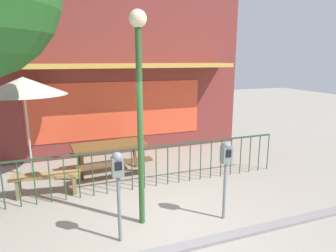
{
  "coord_description": "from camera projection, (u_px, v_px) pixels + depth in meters",
  "views": [
    {
      "loc": [
        -1.64,
        -4.35,
        2.85
      ],
      "look_at": [
        0.72,
        2.01,
        1.3
      ],
      "focal_mm": 31.29,
      "sensor_mm": 36.0,
      "label": 1
    }
  ],
  "objects": [
    {
      "name": "ground",
      "position": [
        170.0,
        225.0,
        5.16
      ],
      "size": [
        40.0,
        40.0,
        0.0
      ],
      "primitive_type": "plane",
      "color": "gray"
    },
    {
      "name": "pub_storefront",
      "position": [
        116.0,
        60.0,
        8.72
      ],
      "size": [
        8.02,
        1.35,
        5.69
      ],
      "color": "#46261A",
      "rests_on": "ground"
    },
    {
      "name": "patio_fence_front",
      "position": [
        144.0,
        160.0,
        6.49
      ],
      "size": [
        6.76,
        0.04,
        0.97
      ],
      "color": "#274131",
      "rests_on": "ground"
    },
    {
      "name": "picnic_table_left",
      "position": [
        110.0,
        150.0,
        7.39
      ],
      "size": [
        1.89,
        1.48,
        0.79
      ],
      "color": "brown",
      "rests_on": "ground"
    },
    {
      "name": "patio_umbrella",
      "position": [
        23.0,
        86.0,
        6.8
      ],
      "size": [
        1.96,
        1.96,
        2.46
      ],
      "color": "black",
      "rests_on": "ground"
    },
    {
      "name": "patio_bench",
      "position": [
        46.0,
        180.0,
        6.2
      ],
      "size": [
        1.43,
        0.5,
        0.48
      ],
      "color": "#9E7A46",
      "rests_on": "ground"
    },
    {
      "name": "parking_meter_near",
      "position": [
        118.0,
        173.0,
        4.45
      ],
      "size": [
        0.18,
        0.17,
        1.49
      ],
      "color": "slate",
      "rests_on": "ground"
    },
    {
      "name": "parking_meter_far",
      "position": [
        226.0,
        160.0,
        5.12
      ],
      "size": [
        0.18,
        0.17,
        1.46
      ],
      "color": "gray",
      "rests_on": "ground"
    },
    {
      "name": "street_lamp",
      "position": [
        139.0,
        89.0,
        4.71
      ],
      "size": [
        0.28,
        0.28,
        3.6
      ],
      "color": "#2C5428",
      "rests_on": "ground"
    },
    {
      "name": "curb_edge",
      "position": [
        186.0,
        248.0,
        4.52
      ],
      "size": [
        11.23,
        0.2,
        0.11
      ],
      "primitive_type": "cube",
      "color": "gray",
      "rests_on": "ground"
    }
  ]
}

